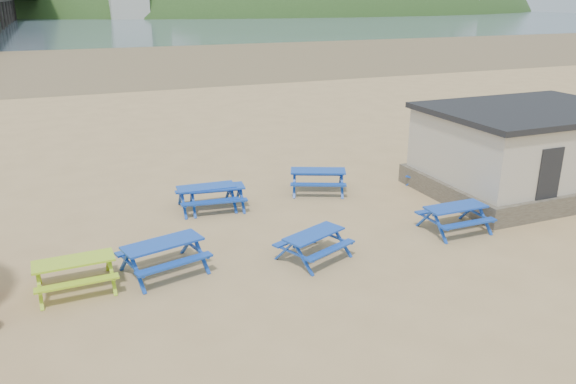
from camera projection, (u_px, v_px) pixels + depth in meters
name	position (u px, v px, depth m)	size (l,w,h in m)	color
ground	(271.00, 244.00, 16.59)	(400.00, 400.00, 0.00)	tan
wet_sand	(102.00, 59.00, 64.59)	(400.00, 400.00, 0.00)	brown
sea	(67.00, 21.00, 164.96)	(400.00, 400.00, 0.00)	#445561
picnic_table_blue_a	(207.00, 198.00, 19.22)	(2.04, 1.69, 0.82)	#1037AD
picnic_table_blue_b	(318.00, 181.00, 20.91)	(2.51, 2.31, 0.85)	#1037AD
picnic_table_blue_c	(428.00, 176.00, 21.85)	(1.97, 1.89, 0.64)	#1037AD
picnic_table_blue_d	(164.00, 257.00, 14.78)	(2.40, 2.11, 0.87)	#1037AD
picnic_table_blue_e	(314.00, 246.00, 15.59)	(2.25, 2.06, 0.77)	#1037AD
picnic_table_blue_f	(455.00, 218.00, 17.44)	(1.94, 1.56, 0.81)	#1037AD
picnic_table_yellow	(75.00, 275.00, 13.93)	(1.98, 1.62, 0.81)	#A1CF11
amenity_block	(527.00, 150.00, 20.71)	(7.40, 5.40, 3.15)	#665B4C
headland_town	(278.00, 35.00, 252.62)	(264.00, 144.00, 108.00)	#2D4C1E
picnic_table_blue_g	(217.00, 198.00, 19.25)	(2.08, 1.77, 0.80)	#1037AD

